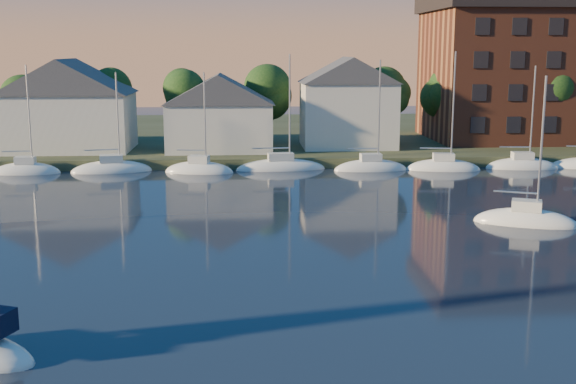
{
  "coord_description": "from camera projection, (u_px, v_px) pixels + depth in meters",
  "views": [
    {
      "loc": [
        -3.55,
        -20.04,
        11.54
      ],
      "look_at": [
        -0.91,
        22.0,
        3.23
      ],
      "focal_mm": 45.0,
      "sensor_mm": 36.0,
      "label": 1
    }
  ],
  "objects": [
    {
      "name": "clubhouse_east",
      "position": [
        348.0,
        101.0,
        79.17
      ],
      "size": [
        10.5,
        8.4,
        9.8
      ],
      "color": "white",
      "rests_on": "shoreline_land"
    },
    {
      "name": "wooden_dock",
      "position": [
        278.0,
        166.0,
        72.99
      ],
      "size": [
        120.0,
        3.0,
        1.0
      ],
      "primitive_type": "cube",
      "color": "brown",
      "rests_on": "ground"
    },
    {
      "name": "tree_line",
      "position": [
        291.0,
        89.0,
        82.49
      ],
      "size": [
        93.4,
        5.4,
        8.9
      ],
      "color": "#382819",
      "rests_on": "shoreline_land"
    },
    {
      "name": "condo_block",
      "position": [
        558.0,
        65.0,
        85.86
      ],
      "size": [
        31.0,
        17.0,
        17.4
      ],
      "color": "brown",
      "rests_on": "shoreline_land"
    },
    {
      "name": "moored_fleet",
      "position": [
        321.0,
        169.0,
        70.28
      ],
      "size": [
        95.5,
        2.4,
        12.05
      ],
      "color": "white",
      "rests_on": "ground"
    },
    {
      "name": "clubhouse_west",
      "position": [
        68.0,
        104.0,
        76.36
      ],
      "size": [
        13.65,
        9.45,
        9.64
      ],
      "color": "white",
      "rests_on": "shoreline_land"
    },
    {
      "name": "drifting_sailboat_right",
      "position": [
        526.0,
        223.0,
        48.57
      ],
      "size": [
        7.22,
        4.76,
        11.01
      ],
      "rotation": [
        0.0,
        0.0,
        -0.39
      ],
      "color": "white",
      "rests_on": "ground"
    },
    {
      "name": "shoreline_land",
      "position": [
        270.0,
        139.0,
        95.51
      ],
      "size": [
        160.0,
        50.0,
        2.0
      ],
      "primitive_type": "cube",
      "color": "#313921",
      "rests_on": "ground"
    },
    {
      "name": "clubhouse_centre",
      "position": [
        220.0,
        111.0,
        76.52
      ],
      "size": [
        11.55,
        8.4,
        8.08
      ],
      "color": "white",
      "rests_on": "shoreline_land"
    }
  ]
}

